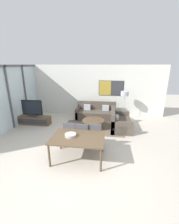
% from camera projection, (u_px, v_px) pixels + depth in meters
% --- Properties ---
extents(ground_plane, '(24.00, 24.00, 0.00)m').
position_uv_depth(ground_plane, '(72.00, 172.00, 4.11)').
color(ground_plane, beige).
extents(wall_back, '(7.86, 0.09, 2.80)m').
position_uv_depth(wall_back, '(94.00, 90.00, 8.48)').
color(wall_back, silver).
rests_on(wall_back, ground_plane).
extents(window_wall_left, '(0.07, 5.09, 2.80)m').
position_uv_depth(window_wall_left, '(8.00, 95.00, 6.49)').
color(window_wall_left, silver).
rests_on(window_wall_left, ground_plane).
extents(area_rug, '(2.77, 1.67, 0.01)m').
position_uv_depth(area_rug, '(93.00, 128.00, 6.96)').
color(area_rug, '#706051').
rests_on(area_rug, ground_plane).
extents(tv_console, '(1.67, 0.41, 0.41)m').
position_uv_depth(tv_console, '(33.00, 120.00, 7.33)').
color(tv_console, brown).
rests_on(tv_console, ground_plane).
extents(television, '(1.01, 0.20, 0.80)m').
position_uv_depth(television, '(32.00, 108.00, 7.15)').
color(television, '#2D2D33').
rests_on(television, tv_console).
extents(sofa_main, '(2.11, 0.89, 0.87)m').
position_uv_depth(sofa_main, '(96.00, 113.00, 8.14)').
color(sofa_main, '#51473D').
rests_on(sofa_main, ground_plane).
extents(sofa_side, '(0.89, 1.56, 0.87)m').
position_uv_depth(sofa_side, '(119.00, 122.00, 6.82)').
color(sofa_side, '#51473D').
rests_on(sofa_side, ground_plane).
extents(coffee_table, '(1.02, 1.02, 0.38)m').
position_uv_depth(coffee_table, '(93.00, 122.00, 6.88)').
color(coffee_table, brown).
rests_on(coffee_table, ground_plane).
extents(dining_table, '(1.58, 1.09, 0.75)m').
position_uv_depth(dining_table, '(78.00, 139.00, 4.47)').
color(dining_table, brown).
rests_on(dining_table, ground_plane).
extents(dining_chair_left, '(0.46, 0.46, 0.91)m').
position_uv_depth(dining_chair_left, '(70.00, 132.00, 5.31)').
color(dining_chair_left, '#4C4C51').
rests_on(dining_chair_left, ground_plane).
extents(dining_chair_centre, '(0.46, 0.46, 0.91)m').
position_uv_depth(dining_chair_centre, '(82.00, 134.00, 5.21)').
color(dining_chair_centre, '#4C4C51').
rests_on(dining_chair_centre, ground_plane).
extents(dining_chair_right, '(0.46, 0.46, 0.91)m').
position_uv_depth(dining_chair_right, '(95.00, 134.00, 5.20)').
color(dining_chair_right, '#4C4C51').
rests_on(dining_chair_right, ground_plane).
extents(fruit_bowl, '(0.35, 0.35, 0.07)m').
position_uv_depth(fruit_bowl, '(71.00, 135.00, 4.49)').
color(fruit_bowl, '#B7B2A8').
rests_on(fruit_bowl, dining_table).
extents(floor_lamp, '(0.41, 0.41, 1.49)m').
position_uv_depth(floor_lamp, '(125.00, 95.00, 7.71)').
color(floor_lamp, '#2D2D33').
rests_on(floor_lamp, ground_plane).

